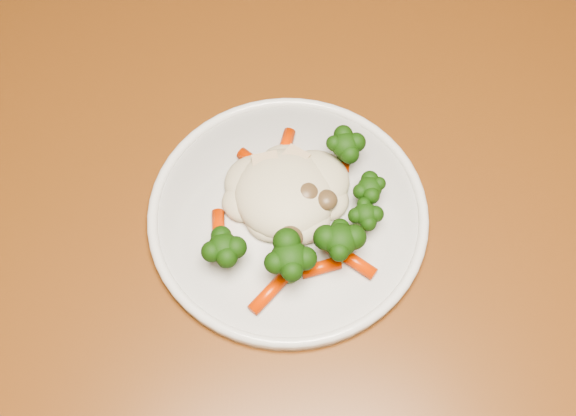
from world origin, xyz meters
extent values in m
cube|color=brown|center=(-0.07, 0.09, 0.73)|extent=(1.39, 1.02, 0.04)
cylinder|color=silver|center=(-0.15, 0.07, 0.76)|extent=(0.27, 0.27, 0.01)
ellipsoid|color=beige|center=(-0.15, 0.09, 0.78)|extent=(0.11, 0.10, 0.04)
ellipsoid|color=black|center=(-0.21, 0.03, 0.78)|extent=(0.04, 0.04, 0.04)
ellipsoid|color=black|center=(-0.16, 0.01, 0.79)|extent=(0.05, 0.05, 0.05)
ellipsoid|color=black|center=(-0.11, 0.02, 0.78)|extent=(0.05, 0.05, 0.04)
ellipsoid|color=black|center=(-0.08, 0.04, 0.78)|extent=(0.04, 0.04, 0.03)
ellipsoid|color=black|center=(-0.07, 0.07, 0.78)|extent=(0.04, 0.04, 0.03)
ellipsoid|color=black|center=(-0.08, 0.12, 0.78)|extent=(0.04, 0.04, 0.04)
cylinder|color=#F04005|center=(-0.17, 0.12, 0.77)|extent=(0.04, 0.05, 0.01)
cylinder|color=#F04005|center=(-0.14, 0.14, 0.77)|extent=(0.03, 0.04, 0.01)
cylinder|color=#F04005|center=(-0.10, 0.11, 0.77)|extent=(0.04, 0.02, 0.01)
cylinder|color=#F04005|center=(-0.22, 0.06, 0.77)|extent=(0.02, 0.05, 0.01)
cylinder|color=#F04005|center=(-0.18, -0.01, 0.77)|extent=(0.05, 0.04, 0.01)
cylinder|color=#F04005|center=(-0.13, 0.01, 0.77)|extent=(0.04, 0.02, 0.01)
cylinder|color=#F04005|center=(-0.10, 0.01, 0.77)|extent=(0.04, 0.04, 0.01)
cylinder|color=#F04005|center=(-0.13, 0.09, 0.78)|extent=(0.03, 0.04, 0.01)
ellipsoid|color=brown|center=(-0.13, 0.08, 0.78)|extent=(0.03, 0.03, 0.02)
ellipsoid|color=brown|center=(-0.11, 0.07, 0.78)|extent=(0.02, 0.02, 0.02)
ellipsoid|color=brown|center=(-0.16, 0.08, 0.78)|extent=(0.02, 0.02, 0.02)
ellipsoid|color=brown|center=(-0.15, 0.03, 0.78)|extent=(0.02, 0.02, 0.02)
ellipsoid|color=brown|center=(-0.14, 0.08, 0.78)|extent=(0.03, 0.03, 0.02)
cube|color=#D3B78D|center=(-0.16, 0.12, 0.78)|extent=(0.03, 0.02, 0.01)
cube|color=#D3B78D|center=(-0.13, 0.12, 0.78)|extent=(0.03, 0.03, 0.01)
camera|label=1|loc=(-0.20, -0.25, 1.37)|focal=45.00mm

